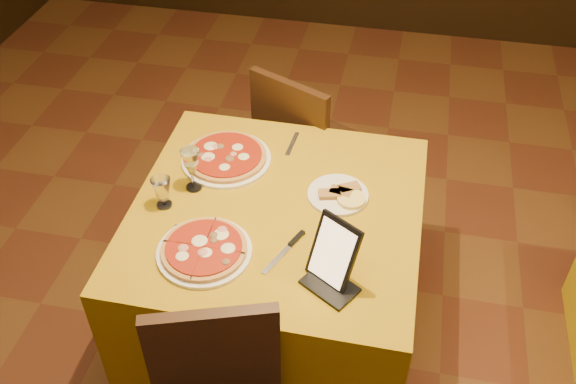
% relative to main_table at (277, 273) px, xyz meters
% --- Properties ---
extents(main_table, '(1.10, 1.10, 0.75)m').
position_rel_main_table_xyz_m(main_table, '(0.00, 0.00, 0.00)').
color(main_table, '#AE840B').
rests_on(main_table, floor).
extents(chair_main_far, '(0.55, 0.55, 0.91)m').
position_rel_main_table_xyz_m(chair_main_far, '(0.00, 0.81, 0.08)').
color(chair_main_far, black).
rests_on(chair_main_far, floor).
extents(pizza_near, '(0.34, 0.34, 0.03)m').
position_rel_main_table_xyz_m(pizza_near, '(-0.20, -0.28, 0.39)').
color(pizza_near, white).
rests_on(pizza_near, main_table).
extents(pizza_far, '(0.37, 0.37, 0.03)m').
position_rel_main_table_xyz_m(pizza_far, '(-0.27, 0.24, 0.39)').
color(pizza_far, white).
rests_on(pizza_far, main_table).
extents(cutlet_dish, '(0.24, 0.24, 0.03)m').
position_rel_main_table_xyz_m(cutlet_dish, '(0.22, 0.12, 0.39)').
color(cutlet_dish, white).
rests_on(cutlet_dish, main_table).
extents(wine_glass, '(0.09, 0.09, 0.19)m').
position_rel_main_table_xyz_m(wine_glass, '(-0.34, 0.05, 0.47)').
color(wine_glass, '#C8C572').
rests_on(wine_glass, main_table).
extents(water_glass, '(0.09, 0.09, 0.13)m').
position_rel_main_table_xyz_m(water_glass, '(-0.42, -0.07, 0.44)').
color(water_glass, white).
rests_on(water_glass, main_table).
extents(tablet, '(0.19, 0.17, 0.23)m').
position_rel_main_table_xyz_m(tablet, '(0.26, -0.29, 0.49)').
color(tablet, black).
rests_on(tablet, main_table).
extents(knife, '(0.11, 0.22, 0.01)m').
position_rel_main_table_xyz_m(knife, '(0.07, -0.23, 0.38)').
color(knife, silver).
rests_on(knife, main_table).
extents(fork_near, '(0.02, 0.14, 0.01)m').
position_rel_main_table_xyz_m(fork_near, '(-0.34, -0.23, 0.38)').
color(fork_near, '#B0B0B7').
rests_on(fork_near, main_table).
extents(fork_far, '(0.03, 0.17, 0.01)m').
position_rel_main_table_xyz_m(fork_far, '(-0.02, 0.40, 0.38)').
color(fork_far, silver).
rests_on(fork_far, main_table).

